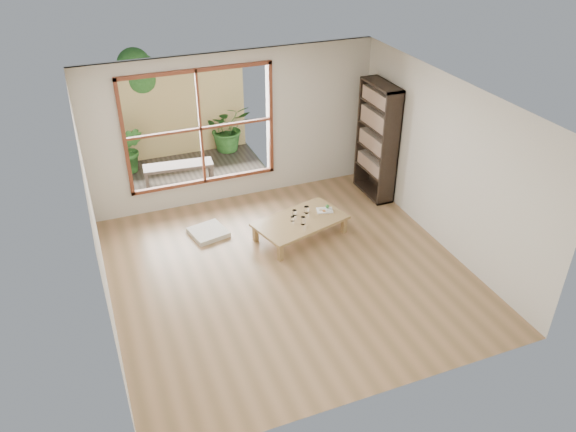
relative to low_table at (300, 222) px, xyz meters
name	(u,v)px	position (x,y,z in m)	size (l,w,h in m)	color
ground	(288,271)	(-0.52, -0.79, -0.27)	(5.00, 5.00, 0.00)	#A07850
low_table	(300,222)	(0.00, 0.00, 0.00)	(1.59, 1.16, 0.31)	#9E7E4C
floor_cushion	(208,232)	(-1.36, 0.60, -0.24)	(0.54, 0.54, 0.08)	beige
bookshelf	(377,141)	(1.80, 0.86, 0.75)	(0.33, 0.92, 2.05)	black
glass_tall	(303,221)	(-0.01, -0.13, 0.10)	(0.07, 0.07, 0.13)	silver
glass_mid	(306,210)	(0.17, 0.17, 0.09)	(0.08, 0.08, 0.11)	silver
glass_short	(294,213)	(-0.03, 0.17, 0.08)	(0.07, 0.07, 0.09)	silver
glass_small	(292,219)	(-0.13, 0.02, 0.07)	(0.06, 0.06, 0.07)	silver
food_tray	(325,209)	(0.49, 0.12, 0.06)	(0.29, 0.24, 0.08)	white
deck	(192,175)	(-1.12, 2.77, -0.27)	(2.80, 2.00, 0.05)	#373128
garden_bench	(178,167)	(-1.42, 2.45, 0.09)	(1.29, 0.49, 0.40)	black
bamboo_fence	(177,113)	(-1.12, 3.77, 0.63)	(2.80, 0.06, 1.80)	tan
shrub_right	(228,127)	(-0.13, 3.59, 0.25)	(0.91, 0.79, 1.01)	#2C6124
shrub_left	(130,150)	(-2.16, 3.29, 0.22)	(0.51, 0.41, 0.93)	#2C6124
garden_tree	(135,77)	(-1.80, 4.07, 1.35)	(1.04, 0.85, 2.22)	#4C3D2D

